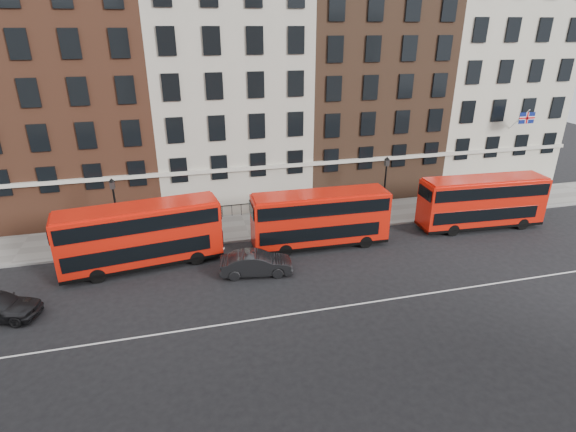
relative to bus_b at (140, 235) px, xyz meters
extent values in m
plane|color=black|center=(7.70, -5.82, -2.35)|extent=(120.00, 120.00, 0.00)
cube|color=gray|center=(7.70, 4.68, -2.27)|extent=(80.00, 5.00, 0.15)
cube|color=gray|center=(7.70, 2.18, -2.27)|extent=(80.00, 0.30, 0.16)
cube|color=white|center=(7.70, -7.82, -2.34)|extent=(70.00, 0.12, 0.01)
cube|color=brown|center=(-5.10, 12.18, 8.65)|extent=(12.80, 10.00, 22.00)
cube|color=#ABA797|center=(7.70, 12.18, 7.15)|extent=(12.80, 10.00, 19.00)
cube|color=brown|center=(20.50, 12.18, 8.15)|extent=(12.80, 10.00, 21.00)
cube|color=beige|center=(33.30, 12.18, 7.65)|extent=(12.80, 10.00, 20.00)
cube|color=red|center=(0.03, 0.00, -0.06)|extent=(10.59, 3.85, 3.89)
cube|color=black|center=(0.03, 0.00, -1.88)|extent=(10.59, 3.89, 0.24)
cube|color=black|center=(-0.26, -0.04, -0.72)|extent=(9.42, 3.77, 1.03)
cube|color=black|center=(0.03, 0.00, 1.15)|extent=(10.21, 3.87, 0.99)
cube|color=red|center=(0.03, 0.00, 1.94)|extent=(10.27, 3.61, 0.18)
cube|color=black|center=(5.20, 0.71, -0.82)|extent=(0.37, 2.16, 1.28)
cube|color=black|center=(5.20, 0.71, 0.24)|extent=(0.33, 1.87, 0.41)
cylinder|color=black|center=(3.50, -0.63, -1.85)|extent=(1.01, 0.41, 0.99)
cylinder|color=black|center=(3.20, 1.55, -1.85)|extent=(1.01, 0.41, 0.99)
cylinder|color=black|center=(-2.74, -1.49, -1.85)|extent=(1.01, 0.41, 0.99)
cylinder|color=black|center=(-3.05, 0.70, -1.85)|extent=(1.01, 0.41, 0.99)
cube|color=red|center=(12.46, 0.00, -0.16)|extent=(9.93, 2.58, 3.72)
cube|color=black|center=(12.46, 0.00, -1.90)|extent=(9.93, 2.62, 0.23)
cube|color=black|center=(12.17, 0.01, -0.79)|extent=(8.80, 2.63, 0.99)
cube|color=black|center=(12.46, 0.00, 0.99)|extent=(9.55, 2.65, 0.94)
cube|color=red|center=(12.46, 0.00, 1.75)|extent=(9.64, 2.39, 0.17)
cube|color=black|center=(17.43, -0.11, -0.89)|extent=(0.12, 2.07, 1.22)
cube|color=black|center=(17.43, -0.11, 0.12)|extent=(0.12, 1.79, 0.40)
cylinder|color=black|center=(15.63, -1.12, -1.88)|extent=(0.95, 0.29, 0.94)
cylinder|color=black|center=(15.68, 0.98, -1.88)|extent=(0.95, 0.29, 0.94)
cylinder|color=black|center=(9.61, -0.98, -1.88)|extent=(0.95, 0.29, 0.94)
cylinder|color=black|center=(9.66, 1.12, -1.88)|extent=(0.95, 0.29, 0.94)
cube|color=red|center=(25.91, 0.00, -0.15)|extent=(10.05, 2.89, 3.74)
cube|color=black|center=(25.91, 0.00, -1.90)|extent=(10.05, 2.93, 0.23)
cube|color=black|center=(25.62, 0.02, -0.78)|extent=(8.92, 2.90, 0.99)
cube|color=black|center=(25.91, 0.00, 1.01)|extent=(9.68, 2.94, 0.95)
cube|color=red|center=(25.91, 0.00, 1.77)|extent=(9.76, 2.68, 0.17)
cube|color=black|center=(30.91, -0.26, -0.88)|extent=(0.19, 2.08, 1.23)
cube|color=black|center=(30.91, -0.26, 0.13)|extent=(0.17, 1.80, 0.40)
cylinder|color=black|center=(29.06, -1.22, -1.87)|extent=(0.96, 0.31, 0.95)
cylinder|color=black|center=(29.18, 0.89, -1.87)|extent=(0.96, 0.31, 0.95)
cylinder|color=black|center=(23.01, -0.90, -1.87)|extent=(0.96, 0.31, 0.95)
cylinder|color=black|center=(23.13, 1.21, -1.87)|extent=(0.96, 0.31, 0.95)
imported|color=black|center=(7.17, -2.90, -1.57)|extent=(4.88, 2.25, 1.55)
cylinder|color=black|center=(-1.65, 2.90, 0.10)|extent=(0.14, 0.14, 4.60)
cylinder|color=black|center=(-1.65, 2.90, -1.90)|extent=(0.32, 0.32, 0.60)
cube|color=#262626|center=(-1.65, 2.90, 2.65)|extent=(0.32, 0.32, 0.55)
cone|color=black|center=(-1.65, 2.90, 3.00)|extent=(0.44, 0.44, 0.25)
cylinder|color=black|center=(19.04, 3.30, 0.10)|extent=(0.14, 0.14, 4.60)
cylinder|color=black|center=(19.04, 3.30, -1.90)|extent=(0.32, 0.32, 0.60)
cube|color=#262626|center=(19.04, 3.30, 2.65)|extent=(0.32, 0.32, 0.55)
cone|color=black|center=(19.04, 3.30, 3.00)|extent=(0.44, 0.44, 0.25)
cylinder|color=black|center=(31.76, 2.38, -0.90)|extent=(0.12, 0.12, 2.60)
cube|color=black|center=(31.76, 2.23, 0.70)|extent=(0.25, 0.30, 0.75)
sphere|color=red|center=(31.76, 2.06, 0.92)|extent=(0.14, 0.14, 0.14)
sphere|color=#0C9919|center=(31.76, 2.06, 0.48)|extent=(0.14, 0.14, 0.14)
camera|label=1|loc=(2.85, -28.30, 12.67)|focal=28.00mm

